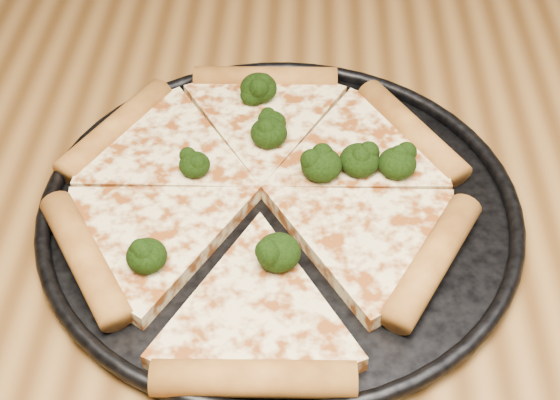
{
  "coord_description": "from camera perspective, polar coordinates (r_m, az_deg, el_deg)",
  "views": [
    {
      "loc": [
        -0.04,
        -0.45,
        1.24
      ],
      "look_at": [
        -0.06,
        0.03,
        0.77
      ],
      "focal_mm": 51.72,
      "sensor_mm": 36.0,
      "label": 1
    }
  ],
  "objects": [
    {
      "name": "pizza_pan",
      "position": [
        0.68,
        0.0,
        -0.48
      ],
      "size": [
        0.41,
        0.41,
        0.02
      ],
      "color": "black",
      "rests_on": "dining_table"
    },
    {
      "name": "pizza",
      "position": [
        0.68,
        -1.35,
        0.48
      ],
      "size": [
        0.37,
        0.38,
        0.03
      ],
      "rotation": [
        0.0,
        0.0,
        0.03
      ],
      "color": "#FCE19A",
      "rests_on": "pizza_pan"
    },
    {
      "name": "dining_table",
      "position": [
        0.74,
        4.47,
        -7.91
      ],
      "size": [
        1.2,
        0.9,
        0.75
      ],
      "color": "brown",
      "rests_on": "ground"
    },
    {
      "name": "broccoli_florets",
      "position": [
        0.69,
        0.42,
        2.76
      ],
      "size": [
        0.23,
        0.25,
        0.03
      ],
      "color": "black",
      "rests_on": "pizza"
    }
  ]
}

